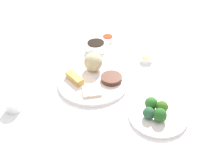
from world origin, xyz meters
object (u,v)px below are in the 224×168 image
object	(u,v)px
main_plate	(93,82)
sauce_ramekin_hot_mustard	(146,59)
sauce_ramekin_sweet_and_sour	(108,39)
teacup	(13,105)
broccoli_plate	(158,116)
soy_sauce_bowl	(96,47)

from	to	relation	value
main_plate	sauce_ramekin_hot_mustard	distance (m)	0.29
sauce_ramekin_sweet_and_sour	teacup	world-z (taller)	teacup
broccoli_plate	soy_sauce_bowl	distance (m)	0.52
soy_sauce_bowl	broccoli_plate	bearing A→B (deg)	41.32
sauce_ramekin_hot_mustard	teacup	bearing A→B (deg)	-45.36
soy_sauce_bowl	sauce_ramekin_hot_mustard	size ratio (longest dim) A/B	1.66
main_plate	soy_sauce_bowl	distance (m)	0.26
sauce_ramekin_sweet_and_sour	teacup	xyz separation A→B (m)	(0.57, -0.22, 0.01)
sauce_ramekin_hot_mustard	soy_sauce_bowl	bearing A→B (deg)	-98.09
soy_sauce_bowl	sauce_ramekin_hot_mustard	bearing A→B (deg)	81.91
broccoli_plate	teacup	bearing A→B (deg)	-81.43
main_plate	sauce_ramekin_sweet_and_sour	bearing A→B (deg)	-176.06
broccoli_plate	soy_sauce_bowl	size ratio (longest dim) A/B	2.15
soy_sauce_bowl	main_plate	bearing A→B (deg)	13.00
sauce_ramekin_hot_mustard	sauce_ramekin_sweet_and_sour	distance (m)	0.26
soy_sauce_bowl	sauce_ramekin_sweet_and_sour	xyz separation A→B (m)	(-0.10, 0.03, -0.01)
main_plate	teacup	world-z (taller)	teacup
main_plate	teacup	bearing A→B (deg)	-48.59
soy_sauce_bowl	teacup	bearing A→B (deg)	-21.66
main_plate	sauce_ramekin_sweet_and_sour	distance (m)	0.36
broccoli_plate	sauce_ramekin_sweet_and_sour	size ratio (longest dim) A/B	3.57
soy_sauce_bowl	sauce_ramekin_hot_mustard	xyz separation A→B (m)	(0.04, 0.25, -0.01)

